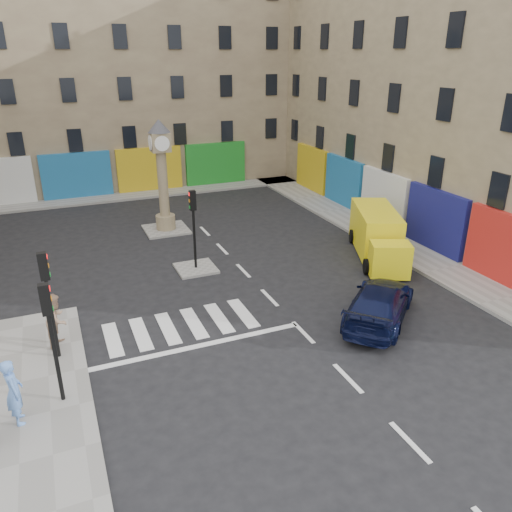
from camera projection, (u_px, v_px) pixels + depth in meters
ground at (317, 346)px, 17.38m from camera, size 120.00×120.00×0.00m
sidewalk_right at (364, 227)px, 28.99m from camera, size 2.60×30.00×0.15m
sidewalk_far at (111, 197)px, 34.84m from camera, size 32.00×2.40×0.15m
island_near at (196, 268)px, 23.46m from camera, size 1.80×1.80×0.12m
island_far at (166, 229)px, 28.57m from camera, size 2.40×2.40×0.12m
building_right at (469, 80)px, 28.23m from camera, size 10.00×30.00×16.00m
building_far at (87, 66)px, 36.58m from camera, size 32.00×10.00×17.00m
traffic_light_left_near at (50, 325)px, 13.58m from camera, size 0.28×0.22×3.70m
traffic_light_left_far at (47, 289)px, 15.62m from camera, size 0.28×0.22×3.70m
traffic_light_island at (193, 217)px, 22.49m from camera, size 0.28×0.22×3.70m
clock_pillar at (162, 169)px, 27.24m from camera, size 1.20×1.20×6.10m
navy_sedan at (379, 303)px, 18.80m from camera, size 5.03×4.87×1.45m
yellow_van at (378, 235)px, 24.75m from camera, size 4.08×6.27×2.20m
pedestrian_blue at (14, 392)px, 13.29m from camera, size 0.57×0.77×1.94m
pedestrian_tan at (57, 320)px, 16.89m from camera, size 0.99×1.12×1.91m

